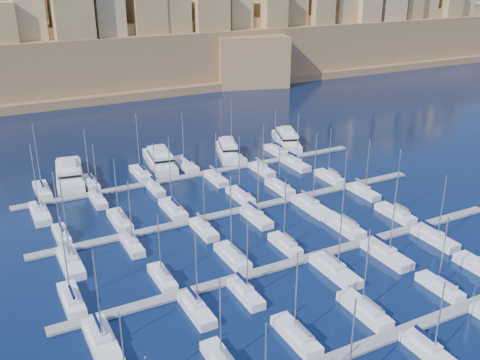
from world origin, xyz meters
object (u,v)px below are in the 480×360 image
sailboat_2 (296,336)px  sailboat_4 (440,287)px  motor_yacht_b (160,160)px  motor_yacht_d (287,139)px  motor_yacht_a (69,173)px  motor_yacht_c (228,150)px

sailboat_2 → sailboat_4: 25.57m
motor_yacht_b → motor_yacht_d: same height
sailboat_4 → motor_yacht_a: (-40.52, 71.93, 1.00)m
motor_yacht_a → motor_yacht_c: same height
motor_yacht_b → motor_yacht_a: bearing=177.7°
sailboat_4 → motor_yacht_b: bearing=105.0°
sailboat_4 → motor_yacht_a: 82.56m
motor_yacht_a → motor_yacht_b: (21.45, -0.85, 0.00)m
sailboat_4 → motor_yacht_b: sailboat_4 is taller
sailboat_2 → motor_yacht_a: sailboat_2 is taller
motor_yacht_a → sailboat_2: bearing=-78.2°
motor_yacht_a → motor_yacht_c: bearing=-3.1°
motor_yacht_d → motor_yacht_b: bearing=179.3°
motor_yacht_a → motor_yacht_d: 57.77m
sailboat_4 → motor_yacht_b: size_ratio=0.69×
sailboat_2 → motor_yacht_a: bearing=101.8°
motor_yacht_c → sailboat_2: bearing=-109.4°
sailboat_2 → motor_yacht_c: sailboat_2 is taller
motor_yacht_d → motor_yacht_a: bearing=178.7°
sailboat_4 → motor_yacht_b: 73.60m
sailboat_2 → motor_yacht_c: (24.39, 69.34, 0.99)m
sailboat_4 → motor_yacht_d: size_ratio=0.72×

